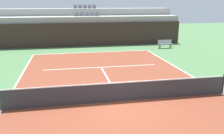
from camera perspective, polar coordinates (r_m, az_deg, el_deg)
The scene contains 14 objects.
ground_plane at distance 11.91m, azimuth 2.02°, elevation -8.06°, with size 80.00×80.00×0.00m, color #477042.
court_surface at distance 11.90m, azimuth 2.02°, elevation -8.03°, with size 11.00×24.00×0.01m, color brown.
baseline_far at distance 23.22m, azimuth -4.57°, elevation 3.46°, with size 11.00×0.10×0.00m, color white.
sideline_left at distance 12.01m, azimuth -24.60°, elevation -9.22°, with size 0.10×24.00×0.00m, color white.
sideline_right at distance 14.08m, azimuth 24.29°, elevation -5.66°, with size 0.10×24.00×0.00m, color white.
service_line_far at distance 17.86m, azimuth -2.56°, elevation -0.06°, with size 8.26×0.10×0.00m, color white.
centre_service_line at distance 14.84m, azimuth -0.74°, elevation -3.24°, with size 0.10×6.40×0.00m, color white.
back_wall at distance 26.54m, azimuth -5.51°, elevation 7.64°, with size 20.76×0.30×2.53m, color #33231E.
stands_tier_lower at distance 27.84m, azimuth -5.80°, elevation 8.60°, with size 20.76×2.40×3.12m, color #9E9E99.
stands_tier_upper at distance 30.18m, azimuth -6.25°, elevation 9.83°, with size 20.76×2.40×3.91m, color #9E9E99.
seating_row_lower at distance 27.80m, azimuth -5.92°, elevation 12.07°, with size 2.73×0.44×0.44m.
seating_row_upper at distance 30.16m, azimuth -6.38°, elevation 13.79°, with size 2.73×0.44×0.44m.
tennis_net at distance 11.72m, azimuth 2.04°, elevation -5.77°, with size 11.08×0.08×1.07m.
player_bench at distance 25.87m, azimuth 12.37°, elevation 5.47°, with size 1.50×0.40×0.85m.
Camera 1 is at (-2.48, -10.66, 4.68)m, focal length 38.85 mm.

